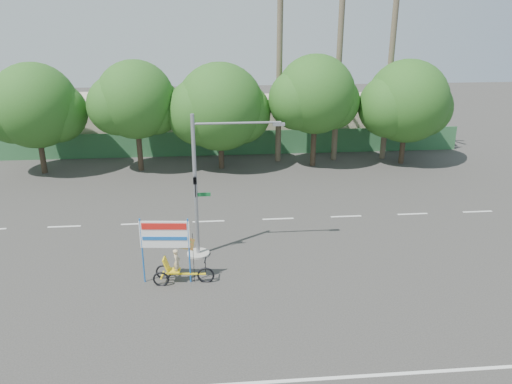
{
  "coord_description": "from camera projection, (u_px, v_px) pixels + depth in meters",
  "views": [
    {
      "loc": [
        -1.64,
        -18.15,
        11.48
      ],
      "look_at": [
        0.29,
        3.18,
        3.5
      ],
      "focal_mm": 35.0,
      "sensor_mm": 36.0,
      "label": 1
    }
  ],
  "objects": [
    {
      "name": "ground",
      "position": [
        256.0,
        296.0,
        21.09
      ],
      "size": [
        120.0,
        120.0,
        0.0
      ],
      "primitive_type": "plane",
      "color": "#33302D",
      "rests_on": "ground"
    },
    {
      "name": "fence",
      "position": [
        232.0,
        143.0,
        40.81
      ],
      "size": [
        38.0,
        0.08,
        2.0
      ],
      "primitive_type": "cube",
      "color": "#336B3D",
      "rests_on": "ground"
    },
    {
      "name": "building_left",
      "position": [
        116.0,
        122.0,
        43.81
      ],
      "size": [
        12.0,
        8.0,
        4.0
      ],
      "primitive_type": "cube",
      "color": "beige",
      "rests_on": "ground"
    },
    {
      "name": "building_right",
      "position": [
        318.0,
        120.0,
        45.4
      ],
      "size": [
        14.0,
        8.0,
        3.6
      ],
      "primitive_type": "cube",
      "color": "beige",
      "rests_on": "ground"
    },
    {
      "name": "tree_far_left",
      "position": [
        34.0,
        108.0,
        35.04
      ],
      "size": [
        7.14,
        6.0,
        7.96
      ],
      "color": "#473828",
      "rests_on": "ground"
    },
    {
      "name": "tree_left",
      "position": [
        135.0,
        103.0,
        35.53
      ],
      "size": [
        6.66,
        5.6,
        8.07
      ],
      "color": "#473828",
      "rests_on": "ground"
    },
    {
      "name": "tree_center",
      "position": [
        219.0,
        109.0,
        36.24
      ],
      "size": [
        7.62,
        6.4,
        7.85
      ],
      "color": "#473828",
      "rests_on": "ground"
    },
    {
      "name": "tree_right",
      "position": [
        315.0,
        97.0,
        36.56
      ],
      "size": [
        6.9,
        5.8,
        8.36
      ],
      "color": "#473828",
      "rests_on": "ground"
    },
    {
      "name": "tree_far_right",
      "position": [
        406.0,
        104.0,
        37.36
      ],
      "size": [
        7.38,
        6.2,
        7.94
      ],
      "color": "#473828",
      "rests_on": "ground"
    },
    {
      "name": "palm_tall",
      "position": [
        341.0,
        21.0,
        36.31
      ],
      "size": [
        3.73,
        3.79,
        17.45
      ],
      "color": "#70604C",
      "rests_on": "ground"
    },
    {
      "name": "palm_mid",
      "position": [
        393.0,
        36.0,
        37.02
      ],
      "size": [
        3.73,
        3.79,
        15.45
      ],
      "color": "#70604C",
      "rests_on": "ground"
    },
    {
      "name": "palm_short",
      "position": [
        280.0,
        45.0,
        36.49
      ],
      "size": [
        3.73,
        3.79,
        14.45
      ],
      "color": "#70604C",
      "rests_on": "ground"
    },
    {
      "name": "traffic_signal",
      "position": [
        202.0,
        199.0,
        23.6
      ],
      "size": [
        4.72,
        1.1,
        7.0
      ],
      "color": "gray",
      "rests_on": "ground"
    },
    {
      "name": "trike_billboard",
      "position": [
        173.0,
        257.0,
        21.71
      ],
      "size": [
        3.15,
        0.84,
        3.1
      ],
      "rotation": [
        0.0,
        0.0,
        -0.1
      ],
      "color": "black",
      "rests_on": "ground"
    }
  ]
}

